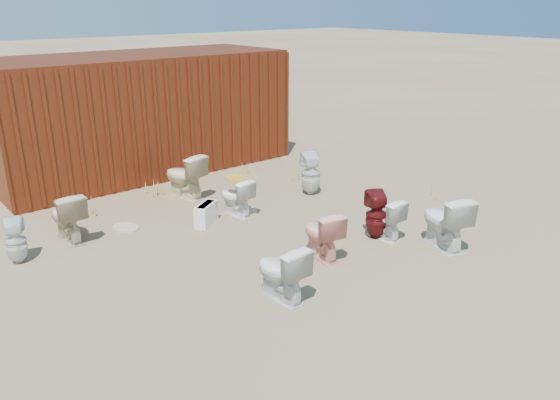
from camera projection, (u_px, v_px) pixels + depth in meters
ground at (306, 246)px, 8.07m from camera, size 100.00×100.00×0.00m
shipping_container at (141, 113)px, 11.43m from camera, size 6.00×2.40×2.40m
toilet_front_a at (281, 272)px, 6.51m from camera, size 0.43×0.73×0.73m
toilet_front_pink at (322, 234)px, 7.60m from camera, size 0.54×0.76×0.71m
toilet_front_c at (445, 221)px, 7.88m from camera, size 0.70×0.91×0.82m
toilet_front_maroon at (376, 215)px, 8.23m from camera, size 0.45×0.46×0.74m
toilet_front_e at (383, 218)px, 8.22m from camera, size 0.37×0.64×0.65m
toilet_back_a at (15, 241)px, 7.45m from camera, size 0.36×0.37×0.64m
toilet_back_beige_left at (67, 217)px, 8.13m from camera, size 0.43×0.76×0.77m
toilet_back_beige_right at (184, 176)px, 9.90m from camera, size 0.66×0.90×0.83m
toilet_back_yellowlid at (236, 197)px, 9.12m from camera, size 0.44×0.67×0.64m
toilet_back_e at (311, 173)px, 10.10m from camera, size 0.49×0.49×0.80m
yellow_lid at (236, 178)px, 9.01m from camera, size 0.32×0.41×0.02m
loose_tank at (206, 214)px, 8.79m from camera, size 0.53×0.44×0.35m
loose_lid_near at (246, 211)px, 9.37m from camera, size 0.51×0.59×0.02m
loose_lid_far at (126, 228)px, 8.69m from camera, size 0.45×0.54×0.02m
weed_clump_a at (96, 208)px, 9.17m from camera, size 0.36×0.36×0.27m
weed_clump_b at (238, 185)px, 10.28m from camera, size 0.32×0.32×0.28m
weed_clump_c at (292, 175)px, 10.86m from camera, size 0.36×0.36×0.29m
weed_clump_d at (155, 186)px, 10.18m from camera, size 0.30×0.30×0.30m
weed_clump_e at (247, 168)px, 11.33m from camera, size 0.34×0.34×0.27m
weed_clump_f at (436, 192)px, 9.96m from camera, size 0.28×0.28×0.24m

